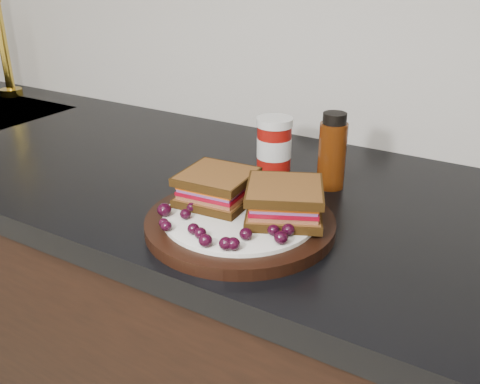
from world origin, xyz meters
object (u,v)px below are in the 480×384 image
object	(u,v)px
condiment_jar	(274,144)
oil_bottle	(332,151)
sandwich_left	(217,187)
plate	(240,223)

from	to	relation	value
condiment_jar	oil_bottle	distance (m)	0.13
sandwich_left	condiment_jar	world-z (taller)	condiment_jar
plate	condiment_jar	bearing A→B (deg)	106.57
condiment_jar	oil_bottle	xyz separation A→B (m)	(0.12, -0.02, 0.02)
plate	sandwich_left	distance (m)	0.07
sandwich_left	condiment_jar	size ratio (longest dim) A/B	1.05
condiment_jar	sandwich_left	bearing A→B (deg)	-85.41
plate	sandwich_left	bearing A→B (deg)	159.32
sandwich_left	oil_bottle	bearing A→B (deg)	56.76
plate	condiment_jar	world-z (taller)	condiment_jar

